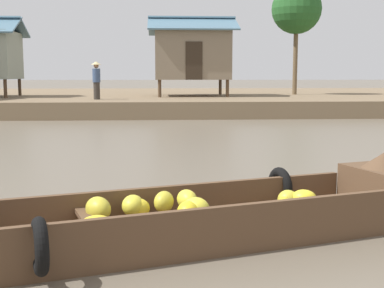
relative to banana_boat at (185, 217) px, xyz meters
The scene contains 6 objects.
ground_plane 5.74m from the banana_boat, 80.30° to the left, with size 300.00×300.00×0.00m, color #665B4C.
riverbank_strip 25.41m from the banana_boat, 87.82° to the left, with size 160.00×20.00×0.71m, color #756047.
banana_boat is the anchor object (origin of this frame).
stilt_house_mid_right 21.54m from the banana_boat, 86.20° to the left, with size 4.39×3.87×3.98m.
palm_tree_near 24.48m from the banana_boat, 72.62° to the left, with size 2.67×2.67×5.92m.
vendor_person 18.14m from the banana_boat, 99.53° to the left, with size 0.44×0.44×1.66m.
Camera 1 is at (-1.24, -1.20, 1.84)m, focal length 49.07 mm.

